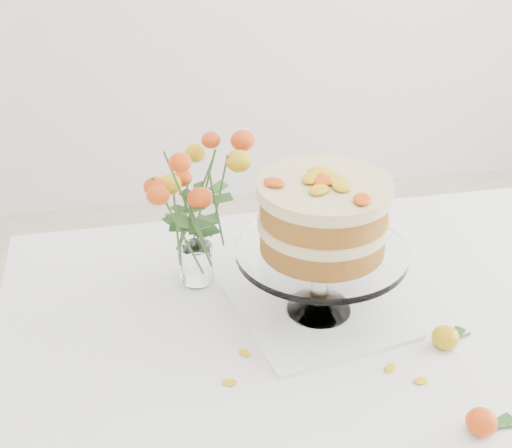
{
  "coord_description": "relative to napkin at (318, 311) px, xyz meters",
  "views": [
    {
      "loc": [
        -0.43,
        -1.02,
        1.59
      ],
      "look_at": [
        -0.21,
        0.12,
        0.92
      ],
      "focal_mm": 50.0,
      "sensor_mm": 36.0,
      "label": 1
    }
  ],
  "objects": [
    {
      "name": "table",
      "position": [
        0.1,
        -0.04,
        -0.09
      ],
      "size": [
        1.43,
        0.93,
        0.76
      ],
      "color": "tan",
      "rests_on": "ground"
    },
    {
      "name": "napkin",
      "position": [
        0.0,
        0.0,
        0.0
      ],
      "size": [
        0.34,
        0.34,
        0.01
      ],
      "primitive_type": "cube",
      "rotation": [
        0.0,
        0.0,
        0.18
      ],
      "color": "white",
      "rests_on": "table"
    },
    {
      "name": "cake_stand",
      "position": [
        0.0,
        0.0,
        0.2
      ],
      "size": [
        0.32,
        0.32,
        0.28
      ],
      "rotation": [
        0.0,
        0.0,
        0.21
      ],
      "color": "white",
      "rests_on": "napkin"
    },
    {
      "name": "rose_vase",
      "position": [
        -0.21,
        0.15,
        0.19
      ],
      "size": [
        0.23,
        0.23,
        0.34
      ],
      "rotation": [
        0.0,
        0.0,
        0.04
      ],
      "color": "white",
      "rests_on": "table"
    },
    {
      "name": "loose_rose_near",
      "position": [
        0.2,
        -0.14,
        0.02
      ],
      "size": [
        0.09,
        0.05,
        0.04
      ],
      "rotation": [
        0.0,
        0.0,
        0.34
      ],
      "color": "yellow",
      "rests_on": "table"
    },
    {
      "name": "loose_rose_far",
      "position": [
        0.17,
        -0.34,
        0.02
      ],
      "size": [
        0.09,
        0.05,
        0.04
      ],
      "rotation": [
        0.0,
        0.0,
        -0.06
      ],
      "color": "red",
      "rests_on": "table"
    },
    {
      "name": "stray_petal_a",
      "position": [
        -0.02,
        -0.14,
        -0.0
      ],
      "size": [
        0.03,
        0.02,
        0.0
      ],
      "primitive_type": "ellipsoid",
      "color": "#E7B10E",
      "rests_on": "table"
    },
    {
      "name": "stray_petal_b",
      "position": [
        0.08,
        -0.18,
        -0.0
      ],
      "size": [
        0.03,
        0.02,
        0.0
      ],
      "primitive_type": "ellipsoid",
      "color": "#E7B10E",
      "rests_on": "table"
    },
    {
      "name": "stray_petal_c",
      "position": [
        0.12,
        -0.22,
        -0.0
      ],
      "size": [
        0.03,
        0.02,
        0.0
      ],
      "primitive_type": "ellipsoid",
      "color": "#E7B10E",
      "rests_on": "table"
    },
    {
      "name": "stray_petal_d",
      "position": [
        -0.16,
        -0.09,
        -0.0
      ],
      "size": [
        0.03,
        0.02,
        0.0
      ],
      "primitive_type": "ellipsoid",
      "color": "#E7B10E",
      "rests_on": "table"
    },
    {
      "name": "stray_petal_e",
      "position": [
        -0.2,
        -0.16,
        -0.0
      ],
      "size": [
        0.03,
        0.02,
        0.0
      ],
      "primitive_type": "ellipsoid",
      "color": "#E7B10E",
      "rests_on": "table"
    }
  ]
}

